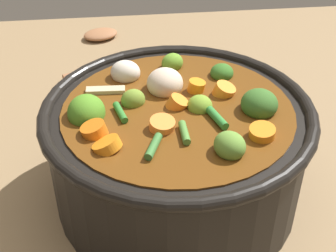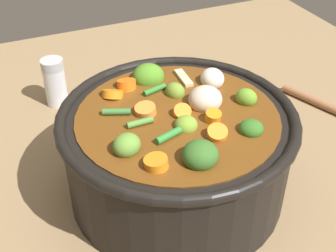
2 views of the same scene
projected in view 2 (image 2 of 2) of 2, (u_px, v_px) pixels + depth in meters
name	position (u px, v px, depth m)	size (l,w,h in m)	color
ground_plane	(176.00, 188.00, 0.62)	(1.10, 1.10, 0.00)	#8C704C
cooking_pot	(177.00, 150.00, 0.58)	(0.29, 0.29, 0.14)	black
salt_shaker	(55.00, 82.00, 0.77)	(0.04, 0.04, 0.08)	silver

